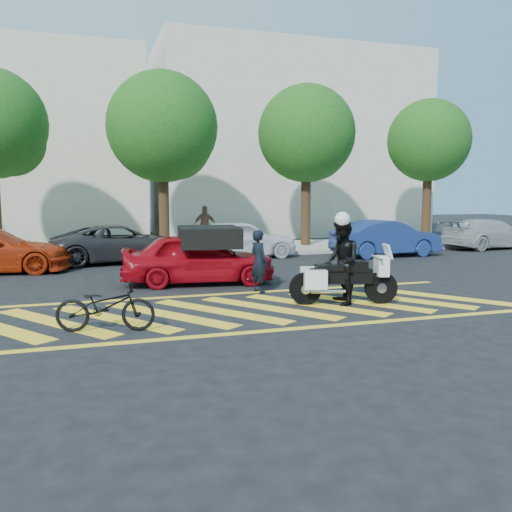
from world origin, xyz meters
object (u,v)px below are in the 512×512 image
object	(u,v)px
bicycle	(105,306)
parked_mid_right	(240,239)
parked_mid_left	(122,244)
police_motorcycle	(342,278)
red_convertible	(198,258)
officer_bike	(259,261)
parked_far_right	(489,234)
parked_right	(386,238)
officer_moto	(342,262)

from	to	relation	value
bicycle	parked_mid_right	bearing A→B (deg)	-15.37
parked_mid_left	bicycle	bearing A→B (deg)	166.94
parked_mid_left	parked_mid_right	size ratio (longest dim) A/B	1.14
police_motorcycle	red_convertible	size ratio (longest dim) A/B	0.58
officer_bike	bicycle	size ratio (longest dim) A/B	0.90
officer_bike	parked_mid_left	world-z (taller)	officer_bike
police_motorcycle	parked_far_right	xyz separation A→B (m)	(12.19, 9.31, 0.09)
officer_bike	parked_mid_right	distance (m)	7.52
police_motorcycle	parked_right	world-z (taller)	parked_right
bicycle	parked_mid_right	distance (m)	11.61
officer_moto	red_convertible	distance (m)	4.52
officer_bike	parked_far_right	size ratio (longest dim) A/B	0.34
red_convertible	parked_mid_left	distance (m)	5.81
officer_bike	police_motorcycle	world-z (taller)	officer_bike
officer_bike	parked_mid_right	bearing A→B (deg)	-29.46
officer_bike	police_motorcycle	size ratio (longest dim) A/B	0.66
parked_mid_left	parked_right	distance (m)	10.31
officer_moto	parked_mid_right	size ratio (longest dim) A/B	0.44
bicycle	police_motorcycle	world-z (taller)	police_motorcycle
officer_bike	bicycle	bearing A→B (deg)	109.63
officer_moto	red_convertible	bearing A→B (deg)	-132.47
parked_mid_left	parked_mid_right	bearing A→B (deg)	-97.34
officer_bike	parked_mid_right	world-z (taller)	officer_bike
parked_mid_right	parked_far_right	bearing A→B (deg)	-92.25
red_convertible	parked_far_right	size ratio (longest dim) A/B	0.90
officer_bike	parked_mid_left	bearing A→B (deg)	4.58
officer_moto	parked_right	bearing A→B (deg)	157.04
parked_mid_left	parked_right	xyz separation A→B (m)	(10.23, -1.29, 0.04)
bicycle	officer_moto	bearing A→B (deg)	-67.31
officer_moto	parked_right	world-z (taller)	officer_moto
parked_mid_right	officer_moto	bearing A→B (deg)	175.60
officer_moto	parked_far_right	xyz separation A→B (m)	(12.21, 9.32, -0.29)
parked_mid_left	parked_far_right	size ratio (longest dim) A/B	1.06
officer_moto	parked_mid_right	distance (m)	9.33
police_motorcycle	officer_moto	size ratio (longest dim) A/B	1.26
bicycle	red_convertible	distance (m)	5.37
parked_far_right	police_motorcycle	bearing A→B (deg)	120.40
officer_bike	officer_moto	distance (m)	2.38
bicycle	parked_mid_left	world-z (taller)	parked_mid_left
parked_far_right	red_convertible	bearing A→B (deg)	103.73
bicycle	officer_moto	distance (m)	5.29
red_convertible	parked_far_right	distance (m)	15.71
red_convertible	police_motorcycle	bearing A→B (deg)	-139.01
parked_right	parked_mid_left	bearing A→B (deg)	79.97
red_convertible	parked_right	xyz separation A→B (m)	(8.54, 4.27, 0.01)
officer_moto	parked_mid_left	bearing A→B (deg)	-141.84
red_convertible	parked_mid_right	world-z (taller)	parked_mid_right
bicycle	parked_mid_right	xyz separation A→B (m)	(5.54, 10.20, 0.28)
police_motorcycle	officer_moto	xyz separation A→B (m)	(-0.02, -0.01, 0.37)
police_motorcycle	red_convertible	world-z (taller)	red_convertible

